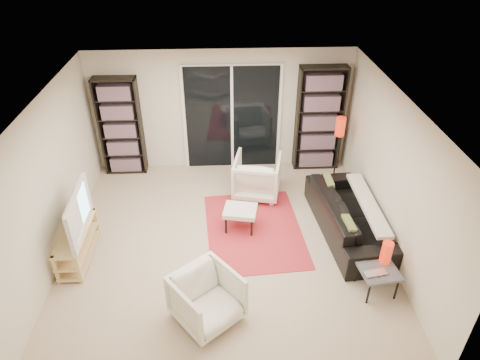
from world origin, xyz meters
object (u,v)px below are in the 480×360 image
armchair_back (257,176)px  armchair_front (207,299)px  side_table (378,271)px  bookshelf_left (121,127)px  floor_lamp (339,133)px  bookshelf_right (319,119)px  tv_stand (78,243)px  ottoman (240,212)px  sofa (349,216)px

armchair_back → armchair_front: (-0.88, -2.84, -0.03)m
armchair_front → side_table: armchair_front is taller
bookshelf_left → floor_lamp: size_ratio=1.48×
bookshelf_left → armchair_front: size_ratio=2.50×
bookshelf_left → floor_lamp: bearing=-7.2°
bookshelf_right → side_table: (0.17, -3.43, -0.69)m
bookshelf_left → tv_stand: bearing=-96.5°
armchair_front → side_table: 2.36m
side_table → floor_lamp: floor_lamp is taller
bookshelf_left → armchair_front: (1.69, -3.80, -0.62)m
bookshelf_right → armchair_back: 1.74m
bookshelf_left → armchair_back: (2.57, -0.96, -0.59)m
bookshelf_right → armchair_back: bookshelf_right is taller
bookshelf_left → floor_lamp: (4.13, -0.52, 0.02)m
bookshelf_right → ottoman: size_ratio=3.48×
tv_stand → floor_lamp: (4.42, 2.02, 0.73)m
sofa → tv_stand: bearing=90.1°
sofa → armchair_back: size_ratio=2.63×
tv_stand → armchair_back: armchair_back is taller
ottoman → floor_lamp: bearing=37.1°
floor_lamp → sofa: bearing=-95.5°
bookshelf_left → ottoman: size_ratio=3.23×
sofa → armchair_front: bearing=120.7°
armchair_back → bookshelf_left: bearing=-8.1°
floor_lamp → side_table: bearing=-92.0°
tv_stand → sofa: 4.28m
tv_stand → bookshelf_left: bearing=83.5°
sofa → armchair_front: size_ratio=2.84×
tv_stand → side_table: (4.31, -0.89, 0.09)m
armchair_front → armchair_back: bearing=34.5°
bookshelf_right → armchair_back: (-1.28, -0.96, -0.67)m
side_table → ottoman: bearing=141.2°
bookshelf_right → side_table: 3.51m
side_table → tv_stand: bearing=168.3°
floor_lamp → tv_stand: bearing=-155.4°
side_table → floor_lamp: (0.10, 2.91, 0.64)m
tv_stand → armchair_front: (1.98, -1.26, 0.09)m
sofa → ottoman: 1.77m
bookshelf_left → ottoman: bookshelf_left is taller
sofa → armchair_back: 1.84m
ottoman → bookshelf_right: bearing=50.2°
bookshelf_right → ottoman: 2.66m
bookshelf_left → armchair_front: 4.20m
bookshelf_left → armchair_front: bearing=-66.0°
ottoman → side_table: bearing=-38.8°
bookshelf_right → armchair_front: bookshelf_right is taller
sofa → floor_lamp: 1.76m
bookshelf_right → side_table: bookshelf_right is taller
ottoman → side_table: (1.82, -1.46, 0.01)m
bookshelf_left → side_table: (4.02, -3.43, -0.62)m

